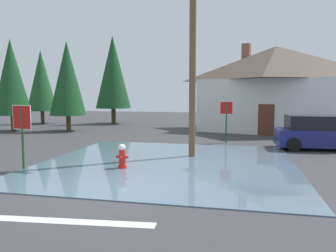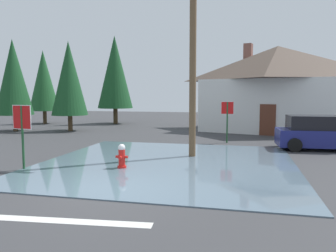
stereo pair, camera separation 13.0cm
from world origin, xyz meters
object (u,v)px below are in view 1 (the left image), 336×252
at_px(parked_car, 318,133).
at_px(pine_tree_far_center, 113,72).
at_px(stop_sign_near, 22,124).
at_px(house, 275,87).
at_px(stop_sign_far, 226,114).
at_px(fire_hydrant, 122,157).
at_px(pine_tree_tall_left, 41,81).
at_px(utility_pole, 193,32).
at_px(pine_tree_short_left, 11,77).
at_px(pine_tree_mid_left, 67,78).

distance_m(parked_car, pine_tree_far_center, 18.84).
relative_size(stop_sign_near, house, 0.19).
bearing_deg(parked_car, stop_sign_far, 163.92).
relative_size(fire_hydrant, pine_tree_tall_left, 0.14).
bearing_deg(fire_hydrant, stop_sign_near, -164.19).
relative_size(parked_car, pine_tree_far_center, 0.53).
relative_size(stop_sign_far, parked_car, 0.54).
bearing_deg(pine_tree_tall_left, pine_tree_far_center, 12.67).
relative_size(house, parked_car, 2.83).
height_order(utility_pole, house, utility_pole).
bearing_deg(fire_hydrant, stop_sign_far, 65.30).
height_order(stop_sign_near, pine_tree_tall_left, pine_tree_tall_left).
height_order(parked_car, pine_tree_tall_left, pine_tree_tall_left).
bearing_deg(pine_tree_tall_left, house, -4.49).
bearing_deg(pine_tree_short_left, fire_hydrant, -39.49).
xyz_separation_m(stop_sign_far, pine_tree_mid_left, (-11.30, 3.45, 2.17)).
bearing_deg(stop_sign_far, utility_pole, -105.42).
xyz_separation_m(utility_pole, house, (4.35, 11.28, -2.01)).
bearing_deg(stop_sign_near, pine_tree_mid_left, 112.12).
xyz_separation_m(pine_tree_mid_left, pine_tree_far_center, (0.92, 6.34, 0.82)).
distance_m(house, parked_car, 8.54).
height_order(pine_tree_tall_left, pine_tree_mid_left, pine_tree_tall_left).
relative_size(utility_pole, stop_sign_far, 4.43).
bearing_deg(pine_tree_far_center, stop_sign_far, -43.34).
bearing_deg(pine_tree_mid_left, parked_car, -16.74).
xyz_separation_m(stop_sign_near, pine_tree_far_center, (-3.79, 17.92, 2.96)).
height_order(house, parked_car, house).
bearing_deg(pine_tree_tall_left, stop_sign_far, -26.84).
distance_m(stop_sign_far, house, 7.68).
distance_m(house, pine_tree_short_left, 18.76).
xyz_separation_m(fire_hydrant, pine_tree_far_center, (-7.07, 16.99, 4.15)).
distance_m(utility_pole, pine_tree_far_center, 16.92).
distance_m(pine_tree_tall_left, pine_tree_mid_left, 7.25).
xyz_separation_m(utility_pole, pine_tree_short_left, (-13.89, 6.95, -1.31)).
height_order(fire_hydrant, pine_tree_short_left, pine_tree_short_left).
distance_m(utility_pole, house, 12.25).
xyz_separation_m(stop_sign_near, fire_hydrant, (3.28, 0.93, -1.19)).
bearing_deg(stop_sign_far, pine_tree_mid_left, 163.01).
distance_m(house, pine_tree_tall_left, 19.79).
bearing_deg(pine_tree_tall_left, parked_car, -24.72).
bearing_deg(pine_tree_mid_left, utility_pole, -38.02).
bearing_deg(parked_car, pine_tree_short_left, 169.00).
bearing_deg(parked_car, pine_tree_mid_left, 163.26).
xyz_separation_m(stop_sign_far, parked_car, (4.39, -1.26, -0.81)).
xyz_separation_m(house, pine_tree_mid_left, (-14.42, -3.40, 0.62)).
xyz_separation_m(fire_hydrant, parked_car, (7.70, 5.93, 0.34)).
distance_m(stop_sign_near, pine_tree_tall_left, 19.44).
bearing_deg(pine_tree_mid_left, pine_tree_far_center, 81.76).
xyz_separation_m(pine_tree_tall_left, pine_tree_short_left, (1.48, -5.87, 0.00)).
relative_size(stop_sign_far, pine_tree_tall_left, 0.34).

